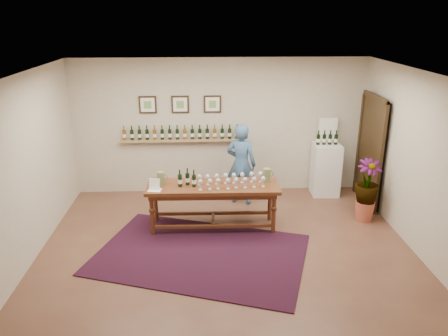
{
  "coord_description": "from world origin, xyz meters",
  "views": [
    {
      "loc": [
        -0.35,
        -6.26,
        3.61
      ],
      "look_at": [
        0.0,
        0.8,
        1.1
      ],
      "focal_mm": 35.0,
      "sensor_mm": 36.0,
      "label": 1
    }
  ],
  "objects_px": {
    "tasting_table": "(213,191)",
    "person": "(241,164)",
    "display_pedestal": "(325,169)",
    "potted_plant": "(367,190)"
  },
  "relations": [
    {
      "from": "tasting_table",
      "to": "display_pedestal",
      "type": "distance_m",
      "value": 2.78
    },
    {
      "from": "tasting_table",
      "to": "person",
      "type": "bearing_deg",
      "value": 62.4
    },
    {
      "from": "tasting_table",
      "to": "display_pedestal",
      "type": "relative_size",
      "value": 2.12
    },
    {
      "from": "tasting_table",
      "to": "display_pedestal",
      "type": "height_order",
      "value": "display_pedestal"
    },
    {
      "from": "tasting_table",
      "to": "potted_plant",
      "type": "xyz_separation_m",
      "value": [
        2.78,
        0.14,
        -0.1
      ]
    },
    {
      "from": "display_pedestal",
      "to": "potted_plant",
      "type": "distance_m",
      "value": 1.35
    },
    {
      "from": "tasting_table",
      "to": "display_pedestal",
      "type": "xyz_separation_m",
      "value": [
        2.38,
        1.43,
        -0.15
      ]
    },
    {
      "from": "tasting_table",
      "to": "potted_plant",
      "type": "bearing_deg",
      "value": 4.03
    },
    {
      "from": "potted_plant",
      "to": "person",
      "type": "xyz_separation_m",
      "value": [
        -2.2,
        0.93,
        0.22
      ]
    },
    {
      "from": "tasting_table",
      "to": "display_pedestal",
      "type": "bearing_deg",
      "value": 32.11
    }
  ]
}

